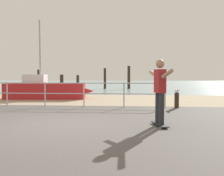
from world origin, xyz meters
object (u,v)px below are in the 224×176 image
at_px(skateboard, 159,124).
at_px(sailboat, 49,90).
at_px(bollard_short, 177,101).
at_px(seagull, 177,91).
at_px(skateboarder, 160,88).

bearing_deg(skateboard, sailboat, 127.79).
bearing_deg(sailboat, skateboard, -52.21).
distance_m(bollard_short, seagull, 0.39).
relative_size(skateboard, seagull, 1.69).
bearing_deg(sailboat, seagull, -27.72).
relative_size(skateboarder, bollard_short, 2.62).
bearing_deg(sailboat, bollard_short, -27.61).
xyz_separation_m(skateboard, bollard_short, (1.11, 3.59, 0.25)).
bearing_deg(sailboat, skateboarder, -52.21).
xyz_separation_m(sailboat, bollard_short, (6.55, -3.43, -0.20)).
relative_size(bollard_short, seagull, 1.29).
distance_m(skateboard, skateboarder, 0.95).
height_order(skateboarder, bollard_short, skateboarder).
xyz_separation_m(bollard_short, seagull, (0.00, -0.02, 0.39)).
bearing_deg(bollard_short, sailboat, 152.39).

